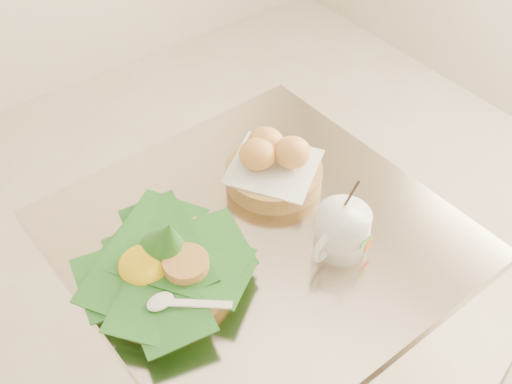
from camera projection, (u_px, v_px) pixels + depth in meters
cafe_table at (259, 300)px, 1.40m from camera, size 0.71×0.71×0.75m
rice_basket at (164, 263)px, 1.14m from camera, size 0.31×0.31×0.15m
bread_basket at (273, 165)px, 1.32m from camera, size 0.24×0.24×0.10m
coffee_mug at (341, 231)px, 1.18m from camera, size 0.14×0.11×0.18m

